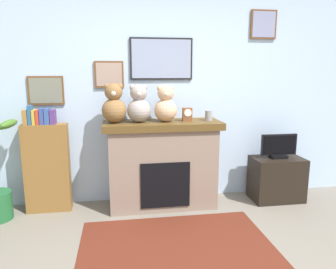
{
  "coord_description": "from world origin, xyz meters",
  "views": [
    {
      "loc": [
        -0.6,
        -1.94,
        1.6
      ],
      "look_at": [
        -0.03,
        1.69,
        0.88
      ],
      "focal_mm": 34.02,
      "sensor_mm": 36.0,
      "label": 1
    }
  ],
  "objects_px": {
    "teddy_bear_brown": "(139,105)",
    "teddy_bear_tan": "(166,105)",
    "bookshelf": "(47,164)",
    "tv_stand": "(276,179)",
    "fireplace": "(162,164)",
    "candle_jar": "(209,115)",
    "teddy_bear_grey": "(114,105)",
    "television": "(279,147)",
    "mantel_clock": "(187,114)"
  },
  "relations": [
    {
      "from": "mantel_clock",
      "to": "teddy_bear_grey",
      "type": "xyz_separation_m",
      "value": [
        -0.84,
        0.0,
        0.12
      ]
    },
    {
      "from": "bookshelf",
      "to": "teddy_bear_grey",
      "type": "relative_size",
      "value": 2.77
    },
    {
      "from": "teddy_bear_grey",
      "to": "teddy_bear_brown",
      "type": "height_order",
      "value": "teddy_bear_grey"
    },
    {
      "from": "tv_stand",
      "to": "television",
      "type": "distance_m",
      "value": 0.41
    },
    {
      "from": "candle_jar",
      "to": "teddy_bear_grey",
      "type": "relative_size",
      "value": 0.27
    },
    {
      "from": "fireplace",
      "to": "teddy_bear_brown",
      "type": "relative_size",
      "value": 3.15
    },
    {
      "from": "bookshelf",
      "to": "mantel_clock",
      "type": "xyz_separation_m",
      "value": [
        1.63,
        -0.07,
        0.55
      ]
    },
    {
      "from": "candle_jar",
      "to": "mantel_clock",
      "type": "relative_size",
      "value": 0.78
    },
    {
      "from": "fireplace",
      "to": "teddy_bear_tan",
      "type": "xyz_separation_m",
      "value": [
        0.04,
        -0.02,
        0.7
      ]
    },
    {
      "from": "mantel_clock",
      "to": "teddy_bear_tan",
      "type": "distance_m",
      "value": 0.28
    },
    {
      "from": "fireplace",
      "to": "bookshelf",
      "type": "bearing_deg",
      "value": 177.86
    },
    {
      "from": "candle_jar",
      "to": "television",
      "type": "bearing_deg",
      "value": -2.14
    },
    {
      "from": "fireplace",
      "to": "mantel_clock",
      "type": "height_order",
      "value": "mantel_clock"
    },
    {
      "from": "bookshelf",
      "to": "teddy_bear_brown",
      "type": "distance_m",
      "value": 1.26
    },
    {
      "from": "bookshelf",
      "to": "teddy_bear_brown",
      "type": "xyz_separation_m",
      "value": [
        1.06,
        -0.07,
        0.67
      ]
    },
    {
      "from": "tv_stand",
      "to": "teddy_bear_tan",
      "type": "distance_m",
      "value": 1.71
    },
    {
      "from": "bookshelf",
      "to": "tv_stand",
      "type": "bearing_deg",
      "value": -2.05
    },
    {
      "from": "fireplace",
      "to": "bookshelf",
      "type": "xyz_separation_m",
      "value": [
        -1.33,
        0.05,
        0.04
      ]
    },
    {
      "from": "mantel_clock",
      "to": "teddy_bear_tan",
      "type": "xyz_separation_m",
      "value": [
        -0.26,
        0.0,
        0.11
      ]
    },
    {
      "from": "mantel_clock",
      "to": "teddy_bear_brown",
      "type": "distance_m",
      "value": 0.58
    },
    {
      "from": "bookshelf",
      "to": "teddy_bear_tan",
      "type": "height_order",
      "value": "teddy_bear_tan"
    },
    {
      "from": "teddy_bear_brown",
      "to": "teddy_bear_tan",
      "type": "relative_size",
      "value": 1.02
    },
    {
      "from": "bookshelf",
      "to": "mantel_clock",
      "type": "bearing_deg",
      "value": -2.43
    },
    {
      "from": "bookshelf",
      "to": "tv_stand",
      "type": "distance_m",
      "value": 2.8
    },
    {
      "from": "tv_stand",
      "to": "television",
      "type": "bearing_deg",
      "value": -90.0
    },
    {
      "from": "tv_stand",
      "to": "bookshelf",
      "type": "bearing_deg",
      "value": 177.95
    },
    {
      "from": "bookshelf",
      "to": "candle_jar",
      "type": "xyz_separation_m",
      "value": [
        1.89,
        -0.07,
        0.53
      ]
    },
    {
      "from": "television",
      "to": "candle_jar",
      "type": "xyz_separation_m",
      "value": [
        -0.9,
        0.03,
        0.41
      ]
    },
    {
      "from": "fireplace",
      "to": "candle_jar",
      "type": "distance_m",
      "value": 0.8
    },
    {
      "from": "candle_jar",
      "to": "teddy_bear_tan",
      "type": "relative_size",
      "value": 0.29
    },
    {
      "from": "tv_stand",
      "to": "fireplace",
      "type": "bearing_deg",
      "value": 178.03
    },
    {
      "from": "fireplace",
      "to": "mantel_clock",
      "type": "xyz_separation_m",
      "value": [
        0.29,
        -0.02,
        0.59
      ]
    },
    {
      "from": "fireplace",
      "to": "tv_stand",
      "type": "height_order",
      "value": "fireplace"
    },
    {
      "from": "fireplace",
      "to": "teddy_bear_brown",
      "type": "xyz_separation_m",
      "value": [
        -0.27,
        -0.02,
        0.71
      ]
    },
    {
      "from": "mantel_clock",
      "to": "fireplace",
      "type": "bearing_deg",
      "value": 176.27
    },
    {
      "from": "teddy_bear_tan",
      "to": "teddy_bear_brown",
      "type": "bearing_deg",
      "value": -180.0
    },
    {
      "from": "teddy_bear_brown",
      "to": "tv_stand",
      "type": "bearing_deg",
      "value": -1.06
    },
    {
      "from": "bookshelf",
      "to": "teddy_bear_grey",
      "type": "xyz_separation_m",
      "value": [
        0.79,
        -0.07,
        0.67
      ]
    },
    {
      "from": "television",
      "to": "teddy_bear_brown",
      "type": "relative_size",
      "value": 1.06
    },
    {
      "from": "bookshelf",
      "to": "fireplace",
      "type": "bearing_deg",
      "value": -2.14
    },
    {
      "from": "fireplace",
      "to": "teddy_bear_grey",
      "type": "xyz_separation_m",
      "value": [
        -0.55,
        -0.02,
        0.71
      ]
    },
    {
      "from": "tv_stand",
      "to": "mantel_clock",
      "type": "relative_size",
      "value": 4.03
    },
    {
      "from": "fireplace",
      "to": "candle_jar",
      "type": "bearing_deg",
      "value": -1.84
    },
    {
      "from": "candle_jar",
      "to": "teddy_bear_grey",
      "type": "bearing_deg",
      "value": -179.97
    },
    {
      "from": "television",
      "to": "mantel_clock",
      "type": "xyz_separation_m",
      "value": [
        -1.16,
        0.03,
        0.43
      ]
    },
    {
      "from": "tv_stand",
      "to": "candle_jar",
      "type": "relative_size",
      "value": 5.15
    },
    {
      "from": "television",
      "to": "teddy_bear_tan",
      "type": "height_order",
      "value": "teddy_bear_tan"
    },
    {
      "from": "fireplace",
      "to": "television",
      "type": "distance_m",
      "value": 1.46
    },
    {
      "from": "candle_jar",
      "to": "teddy_bear_tan",
      "type": "bearing_deg",
      "value": -179.94
    },
    {
      "from": "candle_jar",
      "to": "teddy_bear_brown",
      "type": "bearing_deg",
      "value": -179.96
    }
  ]
}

